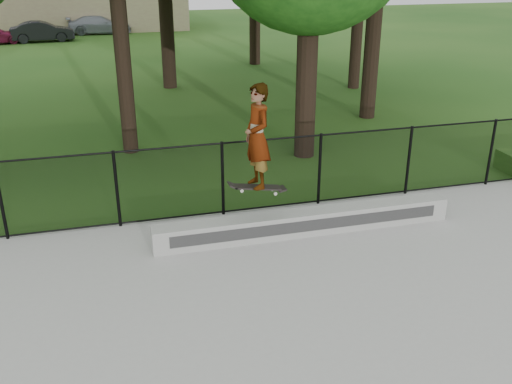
# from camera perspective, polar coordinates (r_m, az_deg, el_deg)

# --- Properties ---
(grind_ledge) EXTENTS (5.61, 0.40, 0.43)m
(grind_ledge) POSITION_cam_1_polar(r_m,az_deg,el_deg) (10.52, 4.97, -3.02)
(grind_ledge) COLOR #9B9B97
(grind_ledge) RESTS_ON concrete_slab
(car_b) EXTENTS (3.31, 1.50, 1.17)m
(car_b) POSITION_cam_1_polar(r_m,az_deg,el_deg) (36.82, -20.59, 14.80)
(car_b) COLOR black
(car_b) RESTS_ON ground
(car_c) EXTENTS (3.70, 1.73, 1.15)m
(car_c) POSITION_cam_1_polar(r_m,az_deg,el_deg) (39.45, -15.40, 15.84)
(car_c) COLOR #8B939E
(car_c) RESTS_ON ground
(skater_airborne) EXTENTS (0.84, 0.70, 1.93)m
(skater_airborne) POSITION_cam_1_polar(r_m,az_deg,el_deg) (9.55, 0.13, 5.41)
(skater_airborne) COLOR black
(skater_airborne) RESTS_ON ground
(chainlink_fence) EXTENTS (16.06, 0.06, 1.50)m
(chainlink_fence) POSITION_cam_1_polar(r_m,az_deg,el_deg) (11.03, -3.35, 1.33)
(chainlink_fence) COLOR black
(chainlink_fence) RESTS_ON concrete_slab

